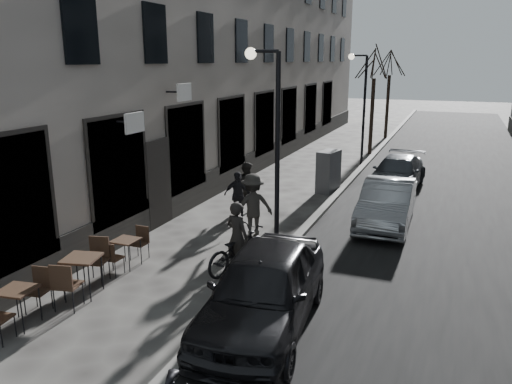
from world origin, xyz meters
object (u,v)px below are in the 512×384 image
Objects in this scene: bistro_set_a at (19,303)px; car_mid at (387,203)px; pedestrian_near at (247,186)px; pedestrian_far at (238,196)px; car_near at (263,289)px; streetlamp_far at (361,97)px; bistro_set_c at (127,250)px; bicycle at (237,249)px; bistro_set_b at (83,272)px; streetlamp_near at (271,130)px; utility_cabinet at (328,172)px; tree_near at (375,63)px; tree_far at (390,62)px; pedestrian_mid at (253,206)px; car_far at (397,173)px.

bistro_set_a is 10.17m from car_mid.
pedestrian_near reaches higher than pedestrian_far.
car_mid is at bearing 74.22° from car_near.
streetlamp_far is 9.27m from pedestrian_near.
bistro_set_a is 7.48m from pedestrian_far.
car_near is at bearing -62.29° from pedestrian_far.
bicycle is at bearing 18.39° from bistro_set_c.
bistro_set_a is 1.49m from bistro_set_b.
pedestrian_near is at bearing 121.91° from streetlamp_near.
streetlamp_far is 5.98m from utility_cabinet.
car_near is at bearing -86.61° from tree_near.
bicycle is (2.48, 2.39, -0.00)m from bistro_set_b.
tree_far reaches higher than car_mid.
streetlamp_far reaches higher than car_near.
tree_far is 3.75× the size of pedestrian_far.
pedestrian_far is at bearing -90.28° from pedestrian_mid.
bistro_set_b is at bearing 28.05° from pedestrian_mid.
tree_far is at bearing 83.18° from bistro_set_c.
car_mid is 4.65m from car_far.
streetlamp_far reaches higher than pedestrian_near.
streetlamp_near is at bearing -49.62° from pedestrian_far.
bistro_set_c is at bearing -102.85° from pedestrian_far.
bicycle is at bearing -121.62° from car_mid.
pedestrian_mid is at bearing 138.63° from pedestrian_near.
tree_far is (0.00, 6.00, 0.00)m from tree_near.
car_mid is (5.32, 5.52, 0.25)m from bistro_set_c.
bistro_set_b is at bearing -126.93° from streetlamp_near.
pedestrian_far is (-1.56, 3.53, 0.25)m from bicycle.
car_far reaches higher than bicycle.
tree_near reaches higher than car_near.
streetlamp_near is at bearing -127.28° from car_mid.
bistro_set_a is 8.54m from pedestrian_near.
pedestrian_near is (-1.95, -3.25, 0.02)m from utility_cabinet.
car_near is (1.17, -3.55, -2.41)m from streetlamp_near.
bistro_set_a is (-3.11, -26.20, -4.21)m from tree_far.
tree_far reaches higher than bistro_set_b.
car_mid is (2.47, 3.35, -2.49)m from streetlamp_near.
utility_cabinet is 0.80× the size of bicycle.
utility_cabinet is 0.97× the size of pedestrian_near.
tree_near is 3.66× the size of utility_cabinet.
car_far is at bearing -152.80° from pedestrian_mid.
pedestrian_mid reaches higher than pedestrian_far.
car_near reaches higher than bistro_set_a.
streetlamp_near is 3.27× the size of utility_cabinet.
tree_near and tree_far have the same top height.
utility_cabinet reaches higher than bistro_set_c.
bistro_set_a is 3.04m from bistro_set_c.
bistro_set_a is (-3.11, -20.20, -4.21)m from tree_near.
streetlamp_near is at bearing -90.00° from streetlamp_far.
tree_far reaches higher than streetlamp_near.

